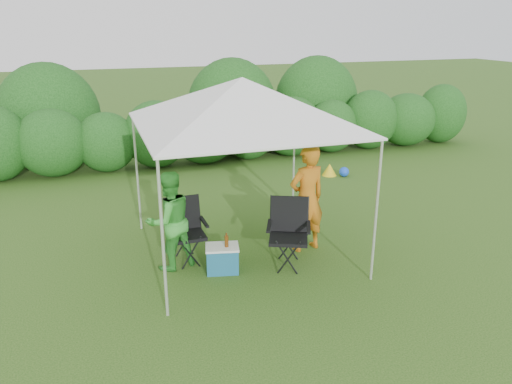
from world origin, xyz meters
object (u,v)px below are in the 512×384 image
object	(u,v)px
man	(307,199)
cooler	(222,259)
woman	(170,221)
chair_left	(185,226)
canopy	(242,102)
chair_right	(289,228)

from	to	relation	value
man	cooler	xyz separation A→B (m)	(-1.52, -0.33, -0.68)
woman	chair_left	bearing A→B (deg)	-160.40
canopy	cooler	distance (m)	2.38
chair_right	cooler	size ratio (longest dim) A/B	1.87
woman	cooler	bearing A→B (deg)	133.24
canopy	woman	xyz separation A→B (m)	(-1.21, -0.17, -1.69)
man	woman	size ratio (longest dim) A/B	1.16
cooler	chair_right	bearing A→B (deg)	8.77
canopy	man	xyz separation A→B (m)	(1.01, -0.23, -1.57)
man	woman	xyz separation A→B (m)	(-2.22, 0.06, -0.12)
chair_right	man	bearing A→B (deg)	63.80
canopy	cooler	world-z (taller)	canopy
canopy	chair_right	bearing A→B (deg)	-49.58
man	cooler	size ratio (longest dim) A/B	3.16
chair_left	woman	xyz separation A→B (m)	(-0.26, -0.20, 0.20)
chair_left	man	size ratio (longest dim) A/B	0.56
chair_right	man	size ratio (longest dim) A/B	0.59
canopy	man	distance (m)	1.88
woman	cooler	size ratio (longest dim) A/B	2.73
chair_right	chair_left	xyz separation A→B (m)	(-1.49, 0.66, -0.03)
chair_right	woman	distance (m)	1.82
man	woman	distance (m)	2.22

